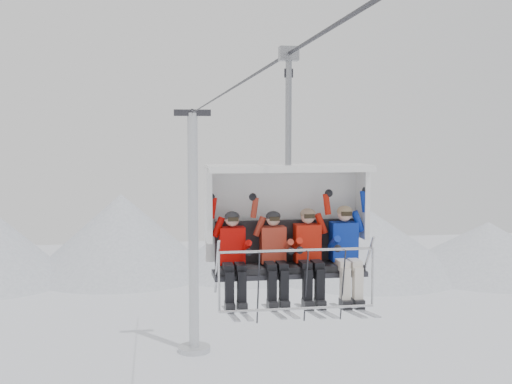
{
  "coord_description": "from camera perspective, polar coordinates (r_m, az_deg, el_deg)",
  "views": [
    {
      "loc": [
        -2.09,
        -13.13,
        12.02
      ],
      "look_at": [
        0.0,
        0.0,
        10.86
      ],
      "focal_mm": 45.0,
      "sensor_mm": 36.0,
      "label": 1
    }
  ],
  "objects": [
    {
      "name": "ridgeline",
      "position": [
        55.94,
        -8.43,
        -4.54
      ],
      "size": [
        72.0,
        21.0,
        7.0
      ],
      "color": "silver",
      "rests_on": "ground"
    },
    {
      "name": "lift_tower_right",
      "position": [
        35.74,
        -5.58,
        -5.12
      ],
      "size": [
        2.0,
        1.8,
        13.48
      ],
      "color": "#B9BCC1",
      "rests_on": "ground"
    },
    {
      "name": "haul_cable",
      "position": [
        13.36,
        -0.0,
        10.47
      ],
      "size": [
        0.06,
        50.0,
        0.06
      ],
      "primitive_type": "cylinder",
      "rotation": [
        1.57,
        0.0,
        0.0
      ],
      "color": "#2C2C31",
      "rests_on": "lift_tower_left"
    },
    {
      "name": "chairlift_carrier",
      "position": [
        10.32,
        2.71,
        -2.28
      ],
      "size": [
        2.57,
        1.17,
        3.98
      ],
      "color": "black",
      "rests_on": "haul_cable"
    },
    {
      "name": "skier_far_left",
      "position": [
        9.95,
        -2.06,
        -5.59
      ],
      "size": [
        0.39,
        1.69,
        1.58
      ],
      "color": "#BB0703",
      "rests_on": "chairlift_carrier"
    },
    {
      "name": "skier_center_left",
      "position": [
        10.05,
        1.63,
        -5.51
      ],
      "size": [
        0.39,
        1.69,
        1.56
      ],
      "color": "#A32E1D",
      "rests_on": "chairlift_carrier"
    },
    {
      "name": "skier_center_right",
      "position": [
        10.17,
        4.72,
        -5.31
      ],
      "size": [
        0.41,
        1.69,
        1.62
      ],
      "color": "red",
      "rests_on": "chairlift_carrier"
    },
    {
      "name": "skier_far_right",
      "position": [
        10.33,
        7.97,
        -5.1
      ],
      "size": [
        0.42,
        1.69,
        1.66
      ],
      "color": "#0C299F",
      "rests_on": "chairlift_carrier"
    }
  ]
}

